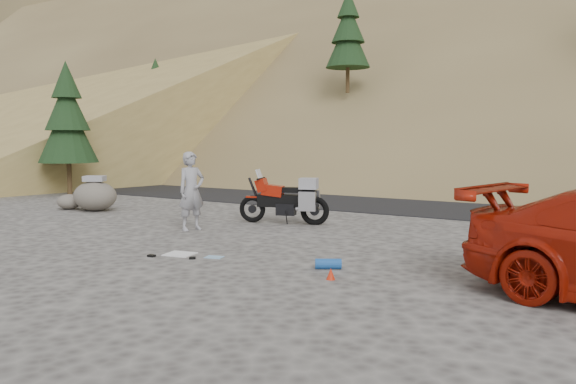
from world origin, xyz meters
name	(u,v)px	position (x,y,z in m)	size (l,w,h in m)	color
ground	(220,240)	(0.00, 0.00, 0.00)	(140.00, 140.00, 0.00)	#464341
road	(386,201)	(0.00, 9.00, 0.00)	(120.00, 7.00, 0.05)	black
hillside	(541,28)	(-0.05, 40.88, 11.08)	(120.00, 73.00, 46.72)	brown
conifer_verge	(67,118)	(-11.00, 4.50, 2.89)	(2.20, 2.20, 5.04)	#3A2815
motorcycle	(288,200)	(-0.02, 2.67, 0.59)	(2.23, 1.09, 1.37)	black
man	(192,230)	(-1.37, 0.66, 0.00)	(0.66, 0.43, 1.81)	#95949A
boulder	(95,195)	(-6.20, 1.82, 0.46)	(1.66, 1.55, 1.05)	#504C45
small_rock	(69,202)	(-7.16, 1.64, 0.23)	(0.96, 0.92, 0.45)	#504C45
gear_white_cloth	(180,254)	(0.34, -1.57, 0.01)	(0.50, 0.45, 0.02)	white
gear_blue_mat	(328,264)	(3.17, -1.14, 0.08)	(0.17, 0.17, 0.42)	#1A4FA0
gear_funnel	(331,274)	(3.53, -1.73, 0.09)	(0.13, 0.13, 0.17)	red
gear_glove_a	(152,256)	(0.05, -1.99, 0.02)	(0.13, 0.09, 0.04)	black
gear_glove_b	(192,258)	(0.80, -1.74, 0.02)	(0.11, 0.08, 0.04)	black
gear_blue_cloth	(214,257)	(1.03, -1.44, 0.01)	(0.31, 0.22, 0.01)	#83ABCB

